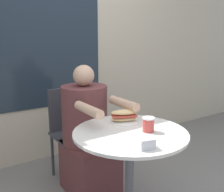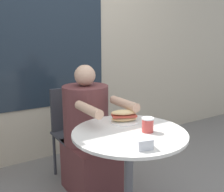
% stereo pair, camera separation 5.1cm
% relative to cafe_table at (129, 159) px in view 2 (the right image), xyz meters
% --- Properties ---
extents(storefront_wall, '(8.00, 0.09, 2.80)m').
position_rel_cafe_table_xyz_m(storefront_wall, '(-0.00, 1.48, 0.85)').
color(storefront_wall, '#B7A88E').
rests_on(storefront_wall, ground_plane).
extents(cafe_table, '(0.77, 0.77, 0.74)m').
position_rel_cafe_table_xyz_m(cafe_table, '(0.00, 0.00, 0.00)').
color(cafe_table, beige).
rests_on(cafe_table, ground_plane).
extents(diner_chair, '(0.39, 0.39, 0.87)m').
position_rel_cafe_table_xyz_m(diner_chair, '(-0.01, 0.94, -0.02)').
color(diner_chair, '#333338').
rests_on(diner_chair, ground_plane).
extents(seated_diner, '(0.39, 0.70, 1.13)m').
position_rel_cafe_table_xyz_m(seated_diner, '(-0.01, 0.59, -0.06)').
color(seated_diner, brown).
rests_on(seated_diner, ground_plane).
extents(sandwich_on_plate, '(0.21, 0.21, 0.09)m').
position_rel_cafe_table_xyz_m(sandwich_on_plate, '(0.08, 0.18, 0.23)').
color(sandwich_on_plate, white).
rests_on(sandwich_on_plate, cafe_table).
extents(drink_cup, '(0.08, 0.08, 0.10)m').
position_rel_cafe_table_xyz_m(drink_cup, '(0.10, -0.06, 0.24)').
color(drink_cup, '#B73D38').
rests_on(drink_cup, cafe_table).
extents(napkin_box, '(0.11, 0.11, 0.06)m').
position_rel_cafe_table_xyz_m(napkin_box, '(-0.09, -0.25, 0.22)').
color(napkin_box, silver).
rests_on(napkin_box, cafe_table).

